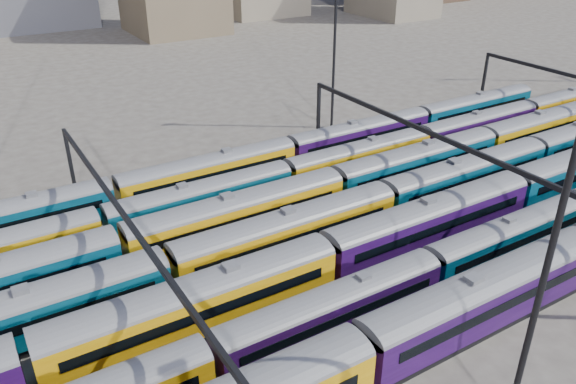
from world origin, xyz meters
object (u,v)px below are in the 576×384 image
rake_0 (487,292)px  rake_1 (333,306)px  rake_2 (196,300)px  mast_2 (559,221)px

rake_0 → rake_1: (-9.88, 5.00, -0.51)m
rake_2 → rake_1: bearing=-31.6°
rake_1 → rake_2: (-8.12, 5.00, 0.47)m
rake_0 → rake_1: rake_0 is taller
rake_2 → mast_2: 23.72m
rake_0 → mast_2: mast_2 is taller
rake_2 → mast_2: (12.27, -17.00, 11.11)m
mast_2 → rake_2: bearing=125.8°
rake_1 → rake_2: bearing=148.4°
rake_0 → rake_2: 20.60m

